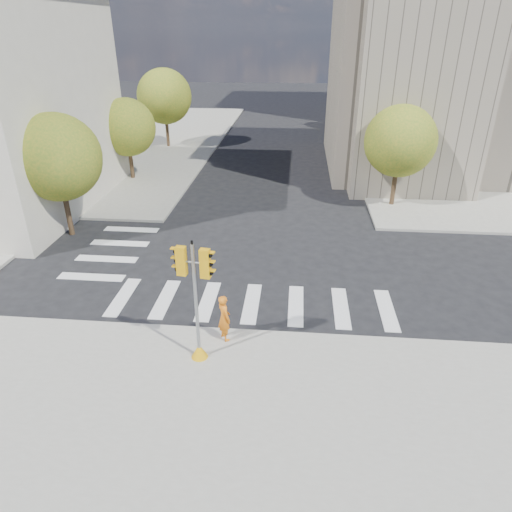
{
  "coord_description": "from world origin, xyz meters",
  "views": [
    {
      "loc": [
        1.52,
        -17.63,
        10.07
      ],
      "look_at": [
        0.07,
        -1.87,
        2.1
      ],
      "focal_mm": 32.0,
      "sensor_mm": 36.0,
      "label": 1
    }
  ],
  "objects": [
    {
      "name": "sidewalk_near",
      "position": [
        0.0,
        -11.0,
        0.07
      ],
      "size": [
        30.0,
        14.0,
        0.15
      ],
      "primitive_type": "cube",
      "color": "gray",
      "rests_on": "ground"
    },
    {
      "name": "ground",
      "position": [
        0.0,
        0.0,
        0.0
      ],
      "size": [
        160.0,
        160.0,
        0.0
      ],
      "primitive_type": "plane",
      "color": "black",
      "rests_on": "ground"
    },
    {
      "name": "sidewalk_far_right",
      "position": [
        20.0,
        26.0,
        0.07
      ],
      "size": [
        28.0,
        40.0,
        0.15
      ],
      "primitive_type": "cube",
      "color": "gray",
      "rests_on": "ground"
    },
    {
      "name": "tree_lw_far",
      "position": [
        -10.5,
        24.0,
        4.54
      ],
      "size": [
        4.8,
        4.8,
        6.95
      ],
      "color": "#382616",
      "rests_on": "ground"
    },
    {
      "name": "tree_re_far",
      "position": [
        7.5,
        34.0,
        3.87
      ],
      "size": [
        4.0,
        4.0,
        5.88
      ],
      "color": "#382616",
      "rests_on": "ground"
    },
    {
      "name": "traffic_signal",
      "position": [
        -1.48,
        -5.69,
        1.96
      ],
      "size": [
        1.08,
        0.56,
        4.29
      ],
      "rotation": [
        0.0,
        0.0,
        -0.14
      ],
      "color": "#DA9A0B",
      "rests_on": "sidewalk_near"
    },
    {
      "name": "civic_building",
      "position": [
        15.59,
        19.12,
        7.26
      ],
      "size": [
        26.0,
        16.0,
        19.39
      ],
      "color": "gray",
      "rests_on": "ground"
    },
    {
      "name": "tree_re_near",
      "position": [
        7.5,
        10.0,
        4.05
      ],
      "size": [
        4.2,
        4.2,
        6.16
      ],
      "color": "#382616",
      "rests_on": "ground"
    },
    {
      "name": "tree_lw_mid",
      "position": [
        -10.5,
        14.0,
        3.76
      ],
      "size": [
        4.0,
        4.0,
        5.77
      ],
      "color": "#382616",
      "rests_on": "ground"
    },
    {
      "name": "lamp_far",
      "position": [
        8.0,
        28.0,
        4.58
      ],
      "size": [
        0.35,
        0.18,
        8.11
      ],
      "color": "black",
      "rests_on": "sidewalk_far_right"
    },
    {
      "name": "lamp_near",
      "position": [
        8.0,
        14.0,
        4.58
      ],
      "size": [
        0.35,
        0.18,
        8.11
      ],
      "color": "black",
      "rests_on": "sidewalk_far_right"
    },
    {
      "name": "sidewalk_far_left",
      "position": [
        -20.0,
        26.0,
        0.07
      ],
      "size": [
        28.0,
        40.0,
        0.15
      ],
      "primitive_type": "cube",
      "color": "gray",
      "rests_on": "ground"
    },
    {
      "name": "tree_lw_near",
      "position": [
        -10.5,
        4.0,
        4.2
      ],
      "size": [
        4.4,
        4.4,
        6.41
      ],
      "color": "#382616",
      "rests_on": "ground"
    },
    {
      "name": "photographer",
      "position": [
        -0.79,
        -4.6,
        1.03
      ],
      "size": [
        0.72,
        0.77,
        1.76
      ],
      "primitive_type": "imported",
      "rotation": [
        0.0,
        0.0,
        2.2
      ],
      "color": "orange",
      "rests_on": "sidewalk_near"
    },
    {
      "name": "tree_re_mid",
      "position": [
        7.5,
        22.0,
        4.35
      ],
      "size": [
        4.6,
        4.6,
        6.66
      ],
      "color": "#382616",
      "rests_on": "ground"
    }
  ]
}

